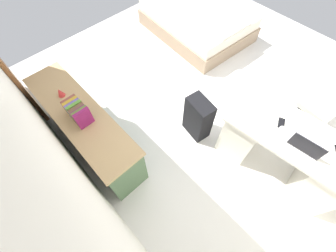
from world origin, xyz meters
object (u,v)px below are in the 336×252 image
(credenza, at_px, (88,130))
(laptop, at_px, (306,145))
(desk, at_px, (283,150))
(bed, at_px, (198,21))
(figurine_small, at_px, (60,92))
(computer_mouse, at_px, (282,129))
(suitcase_black, at_px, (198,118))
(cell_phone_by_mouse, at_px, (281,123))
(office_chair, at_px, (320,104))

(credenza, bearing_deg, laptop, -143.49)
(desk, bearing_deg, bed, -27.23)
(credenza, distance_m, figurine_small, 0.55)
(laptop, bearing_deg, credenza, 36.51)
(laptop, bearing_deg, computer_mouse, -2.85)
(suitcase_black, relative_size, computer_mouse, 6.47)
(cell_phone_by_mouse, xyz_separation_m, figurine_small, (1.97, 1.53, 0.05))
(office_chair, bearing_deg, figurine_small, 48.97)
(figurine_small, bearing_deg, laptop, -147.73)
(cell_phone_by_mouse, relative_size, figurine_small, 1.24)
(laptop, height_order, cell_phone_by_mouse, laptop)
(office_chair, xyz_separation_m, suitcase_black, (1.00, 1.30, -0.10))
(desk, height_order, suitcase_black, desk)
(figurine_small, bearing_deg, desk, -144.95)
(cell_phone_by_mouse, bearing_deg, desk, 154.20)
(desk, relative_size, credenza, 0.83)
(credenza, xyz_separation_m, figurine_small, (0.34, 0.00, 0.43))
(credenza, distance_m, bed, 2.94)
(cell_phone_by_mouse, bearing_deg, laptop, 139.10)
(desk, height_order, bed, desk)
(computer_mouse, distance_m, cell_phone_by_mouse, 0.09)
(office_chair, bearing_deg, credenza, 53.72)
(computer_mouse, relative_size, figurine_small, 0.91)
(desk, xyz_separation_m, credenza, (1.84, 1.52, -0.02))
(credenza, relative_size, bed, 0.90)
(desk, height_order, cell_phone_by_mouse, cell_phone_by_mouse)
(desk, relative_size, bed, 0.75)
(office_chair, height_order, credenza, office_chair)
(credenza, xyz_separation_m, suitcase_black, (-0.81, -1.17, -0.05))
(suitcase_black, height_order, laptop, laptop)
(desk, relative_size, cell_phone_by_mouse, 11.05)
(suitcase_black, xyz_separation_m, laptop, (-1.13, -0.27, 0.48))
(office_chair, distance_m, computer_mouse, 1.08)
(credenza, bearing_deg, cell_phone_by_mouse, -136.96)
(bed, relative_size, figurine_small, 18.14)
(desk, relative_size, figurine_small, 13.66)
(office_chair, bearing_deg, suitcase_black, 52.46)
(computer_mouse, bearing_deg, credenza, 34.65)
(credenza, bearing_deg, office_chair, -126.28)
(desk, bearing_deg, suitcase_black, 19.07)
(cell_phone_by_mouse, bearing_deg, figurine_small, 12.93)
(desk, distance_m, cell_phone_by_mouse, 0.42)
(cell_phone_by_mouse, bearing_deg, computer_mouse, 96.02)
(desk, distance_m, office_chair, 0.95)
(credenza, height_order, bed, credenza)
(office_chair, height_order, suitcase_black, office_chair)
(office_chair, height_order, figurine_small, office_chair)
(office_chair, height_order, computer_mouse, office_chair)
(credenza, xyz_separation_m, bed, (0.72, -2.84, -0.13))
(desk, height_order, figurine_small, figurine_small)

